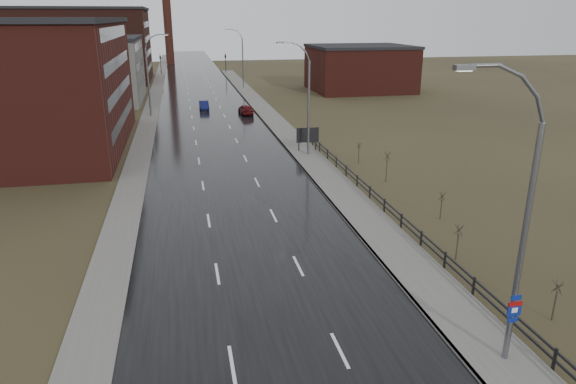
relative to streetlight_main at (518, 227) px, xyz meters
name	(u,v)px	position (x,y,z in m)	size (l,w,h in m)	color
road	(208,117)	(-8.47, 58.00, -6.03)	(14.00, 300.00, 0.06)	black
sidewalk_right	(308,157)	(0.13, 33.00, -5.97)	(3.20, 180.00, 0.18)	#595651
curb_right	(294,158)	(-1.39, 33.00, -5.97)	(0.16, 180.00, 0.18)	slate
sidewalk_left	(149,119)	(-16.67, 58.00, -6.00)	(2.40, 260.00, 0.12)	#595651
warehouse_near	(10,86)	(-29.46, 43.00, 0.70)	(22.44, 28.56, 13.50)	#471914
warehouse_mid	(91,70)	(-26.46, 76.00, -0.80)	(16.32, 20.40, 10.50)	slate
warehouse_far	(86,45)	(-31.47, 106.00, 1.70)	(26.52, 24.48, 15.50)	#331611
building_right	(360,68)	(21.83, 80.00, -1.80)	(18.36, 16.32, 8.50)	#471914
smokestack	(167,10)	(-14.47, 148.00, 9.44)	(2.70, 2.70, 30.70)	#331611
streetlight_main	(518,227)	(0.00, 0.00, 0.00)	(3.91, 0.29, 12.11)	slate
streetlight_right_mid	(306,99)	(0.03, 34.00, -0.22)	(3.36, 0.28, 11.35)	slate
streetlight_left	(150,75)	(-16.17, 60.00, -0.22)	(3.36, 0.28, 11.35)	slate
streetlight_right_far	(241,58)	(0.03, 88.00, -0.22)	(3.36, 0.28, 11.35)	slate
guardrail	(388,207)	(1.83, 16.32, -5.35)	(0.10, 53.05, 1.10)	black
shrub_b	(555,300)	(4.33, 2.27, -4.97)	(0.49, 0.51, 2.04)	#382D23
shrub_c	(458,241)	(3.09, 8.96, -4.86)	(0.54, 0.57, 2.26)	#382D23
shrub_d	(441,205)	(5.27, 15.09, -4.99)	(0.48, 0.51, 2.01)	#382D23
shrub_e	(387,166)	(4.81, 24.05, -4.63)	(0.63, 0.67, 2.69)	#382D23
shrub_f	(359,152)	(4.49, 30.29, -4.98)	(0.49, 0.51, 2.04)	#382D23
billboard	(308,136)	(0.63, 35.52, -4.31)	(2.39, 0.17, 2.61)	black
traffic_light_left	(160,55)	(-16.47, 118.00, -1.46)	(0.58, 2.73, 5.30)	black
traffic_light_right	(225,54)	(-0.47, 118.00, -1.46)	(0.58, 2.73, 5.30)	black
car_near	(204,106)	(-8.74, 63.68, -5.39)	(1.41, 4.05, 1.33)	#0D1142
car_far	(246,110)	(-2.97, 58.46, -5.31)	(1.77, 4.40, 1.50)	#4C0C0E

